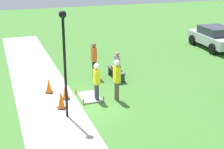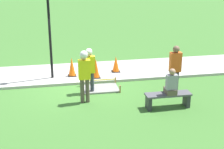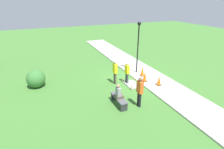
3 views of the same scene
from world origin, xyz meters
TOP-DOWN VIEW (x-y plane):
  - ground_plane at (0.00, 0.00)m, footprint 60.00×60.00m
  - sidewalk at (0.00, -1.27)m, footprint 28.00×2.54m
  - wet_concrete_patch at (-0.78, 0.63)m, footprint 1.42×0.95m
  - traffic_cone_near_patch at (-1.71, -1.00)m, footprint 0.34×0.34m
  - traffic_cone_far_patch at (-0.78, -0.42)m, footprint 0.34×0.34m
  - traffic_cone_sidewalk_edge at (0.16, -0.81)m, footprint 0.34×0.34m
  - park_bench at (-2.76, 2.62)m, footprint 1.52×0.44m
  - person_seated_on_bench at (-2.83, 2.67)m, footprint 0.36×0.44m
  - worker_supervisor at (-0.37, 0.86)m, footprint 0.40×0.24m
  - worker_assistant at (-0.10, 1.69)m, footprint 0.40×0.27m
  - bystander_in_orange_shirt at (-3.34, 1.61)m, footprint 0.40×0.24m
  - lamppost_near at (0.96, -0.75)m, footprint 0.28×0.28m

SIDE VIEW (x-z plane):
  - ground_plane at x=0.00m, z-range 0.00..0.00m
  - wet_concrete_patch at x=-0.78m, z-range -0.11..0.18m
  - sidewalk at x=0.00m, z-range 0.00..0.10m
  - park_bench at x=-2.76m, z-range 0.09..0.60m
  - traffic_cone_near_patch at x=-1.71m, z-range 0.10..0.78m
  - traffic_cone_sidewalk_edge at x=0.16m, z-range 0.10..0.87m
  - traffic_cone_far_patch at x=-0.78m, z-range 0.10..0.90m
  - person_seated_on_bench at x=-2.83m, z-range 0.41..1.30m
  - worker_supervisor at x=-0.37m, z-range 0.15..1.84m
  - bystander_in_orange_shirt at x=-3.34m, z-range 0.13..1.97m
  - worker_assistant at x=-0.10m, z-range 0.19..2.04m
  - lamppost_near at x=0.96m, z-range 0.72..4.80m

